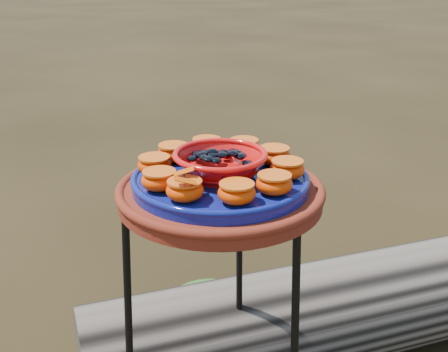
% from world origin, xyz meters
% --- Properties ---
extents(plant_stand, '(0.44, 0.44, 0.70)m').
position_xyz_m(plant_stand, '(0.00, 0.00, 0.35)').
color(plant_stand, black).
rests_on(plant_stand, ground).
extents(terracotta_saucer, '(0.42, 0.42, 0.03)m').
position_xyz_m(terracotta_saucer, '(0.00, 0.00, 0.72)').
color(terracotta_saucer, maroon).
rests_on(terracotta_saucer, plant_stand).
extents(cobalt_plate, '(0.36, 0.36, 0.02)m').
position_xyz_m(cobalt_plate, '(0.00, 0.00, 0.75)').
color(cobalt_plate, '#080055').
rests_on(cobalt_plate, terracotta_saucer).
extents(red_bowl, '(0.18, 0.18, 0.05)m').
position_xyz_m(red_bowl, '(0.00, 0.00, 0.78)').
color(red_bowl, red).
rests_on(red_bowl, cobalt_plate).
extents(glass_gems, '(0.14, 0.14, 0.02)m').
position_xyz_m(glass_gems, '(0.00, 0.00, 0.82)').
color(glass_gems, black).
rests_on(glass_gems, red_bowl).
extents(orange_half_0, '(0.07, 0.07, 0.04)m').
position_xyz_m(orange_half_0, '(-0.03, -0.13, 0.78)').
color(orange_half_0, red).
rests_on(orange_half_0, cobalt_plate).
extents(orange_half_1, '(0.07, 0.07, 0.04)m').
position_xyz_m(orange_half_1, '(0.06, -0.12, 0.78)').
color(orange_half_1, red).
rests_on(orange_half_1, cobalt_plate).
extents(orange_half_2, '(0.07, 0.07, 0.04)m').
position_xyz_m(orange_half_2, '(0.12, -0.06, 0.78)').
color(orange_half_2, red).
rests_on(orange_half_2, cobalt_plate).
extents(orange_half_3, '(0.07, 0.07, 0.04)m').
position_xyz_m(orange_half_3, '(0.13, 0.02, 0.78)').
color(orange_half_3, red).
rests_on(orange_half_3, cobalt_plate).
extents(orange_half_4, '(0.07, 0.07, 0.04)m').
position_xyz_m(orange_half_4, '(0.10, 0.09, 0.78)').
color(orange_half_4, red).
rests_on(orange_half_4, cobalt_plate).
extents(orange_half_5, '(0.07, 0.07, 0.04)m').
position_xyz_m(orange_half_5, '(0.02, 0.13, 0.78)').
color(orange_half_5, red).
rests_on(orange_half_5, cobalt_plate).
extents(orange_half_6, '(0.07, 0.07, 0.04)m').
position_xyz_m(orange_half_6, '(-0.06, 0.12, 0.78)').
color(orange_half_6, red).
rests_on(orange_half_6, cobalt_plate).
extents(orange_half_7, '(0.07, 0.07, 0.04)m').
position_xyz_m(orange_half_7, '(-0.12, 0.06, 0.78)').
color(orange_half_7, red).
rests_on(orange_half_7, cobalt_plate).
extents(orange_half_8, '(0.07, 0.07, 0.04)m').
position_xyz_m(orange_half_8, '(-0.13, -0.02, 0.78)').
color(orange_half_8, red).
rests_on(orange_half_8, cobalt_plate).
extents(orange_half_9, '(0.07, 0.07, 0.04)m').
position_xyz_m(orange_half_9, '(-0.10, -0.09, 0.78)').
color(orange_half_9, red).
rests_on(orange_half_9, cobalt_plate).
extents(butterfly, '(0.09, 0.08, 0.01)m').
position_xyz_m(butterfly, '(-0.03, -0.13, 0.80)').
color(butterfly, '#C03F01').
rests_on(butterfly, orange_half_0).
extents(driftwood_log, '(1.69, 1.31, 0.32)m').
position_xyz_m(driftwood_log, '(0.33, 0.51, 0.16)').
color(driftwood_log, black).
rests_on(driftwood_log, ground).
extents(foliage_back, '(0.32, 0.32, 0.16)m').
position_xyz_m(foliage_back, '(-0.15, 0.48, 0.08)').
color(foliage_back, '#1E4714').
rests_on(foliage_back, ground).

